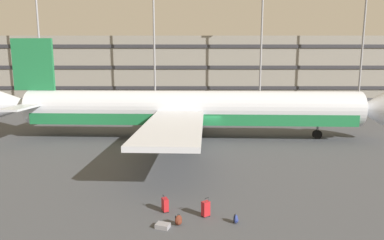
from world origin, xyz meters
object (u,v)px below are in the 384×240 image
at_px(suitcase_black, 165,205).
at_px(backpack_purple, 178,220).
at_px(suitcase_navy, 205,208).
at_px(backpack_laid_flat, 236,219).
at_px(suitcase_red, 162,226).
at_px(airliner, 187,110).

height_order(suitcase_black, backpack_purple, suitcase_black).
height_order(suitcase_navy, backpack_laid_flat, suitcase_navy).
distance_m(suitcase_navy, suitcase_black, 2.13).
distance_m(suitcase_navy, suitcase_red, 2.37).
bearing_deg(backpack_purple, airliner, 89.45).
bearing_deg(suitcase_red, backpack_purple, 19.07).
xyz_separation_m(airliner, suitcase_red, (-0.90, -18.98, -2.77)).
height_order(airliner, suitcase_red, airliner).
bearing_deg(suitcase_black, backpack_laid_flat, -20.20).
relative_size(suitcase_navy, suitcase_red, 1.37).
bearing_deg(suitcase_navy, suitcase_black, 164.64).
bearing_deg(suitcase_red, suitcase_black, 90.80).
height_order(suitcase_black, backpack_laid_flat, suitcase_black).
relative_size(suitcase_navy, suitcase_black, 1.15).
xyz_separation_m(suitcase_black, backpack_purple, (0.75, -1.50, -0.13)).
relative_size(airliner, suitcase_black, 44.09).
bearing_deg(backpack_purple, suitcase_red, -160.93).
distance_m(suitcase_black, backpack_purple, 1.68).
xyz_separation_m(suitcase_red, backpack_laid_flat, (3.44, 0.47, 0.10)).
relative_size(airliner, suitcase_red, 52.62).
xyz_separation_m(suitcase_navy, backpack_laid_flat, (1.41, -0.71, -0.21)).
relative_size(airliner, backpack_purple, 69.41).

